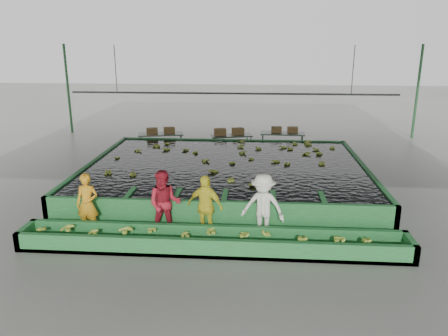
# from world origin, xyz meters

# --- Properties ---
(ground) EXTENTS (80.00, 80.00, 0.00)m
(ground) POSITION_xyz_m (0.00, 0.00, 0.00)
(ground) COLOR gray
(ground) RESTS_ON ground
(shed_roof) EXTENTS (20.00, 22.00, 0.04)m
(shed_roof) POSITION_xyz_m (0.00, 0.00, 5.00)
(shed_roof) COLOR gray
(shed_roof) RESTS_ON shed_posts
(shed_posts) EXTENTS (20.00, 22.00, 5.00)m
(shed_posts) POSITION_xyz_m (0.00, 0.00, 2.50)
(shed_posts) COLOR #296033
(shed_posts) RESTS_ON ground
(flotation_tank) EXTENTS (10.00, 8.00, 0.90)m
(flotation_tank) POSITION_xyz_m (0.00, 1.50, 0.45)
(flotation_tank) COLOR #287837
(flotation_tank) RESTS_ON ground
(tank_water) EXTENTS (9.70, 7.70, 0.00)m
(tank_water) POSITION_xyz_m (0.00, 1.50, 0.85)
(tank_water) COLOR black
(tank_water) RESTS_ON flotation_tank
(sorting_trough) EXTENTS (10.00, 1.00, 0.50)m
(sorting_trough) POSITION_xyz_m (0.00, -3.60, 0.25)
(sorting_trough) COLOR #287837
(sorting_trough) RESTS_ON ground
(cableway_rail) EXTENTS (0.08, 0.08, 14.00)m
(cableway_rail) POSITION_xyz_m (0.00, 5.00, 3.00)
(cableway_rail) COLOR #59605B
(cableway_rail) RESTS_ON shed_roof
(rail_hanger_left) EXTENTS (0.04, 0.04, 2.00)m
(rail_hanger_left) POSITION_xyz_m (-5.00, 5.00, 4.00)
(rail_hanger_left) COLOR #59605B
(rail_hanger_left) RESTS_ON shed_roof
(rail_hanger_right) EXTENTS (0.04, 0.04, 2.00)m
(rail_hanger_right) POSITION_xyz_m (5.00, 5.00, 4.00)
(rail_hanger_right) COLOR #59605B
(rail_hanger_right) RESTS_ON shed_roof
(worker_a) EXTENTS (0.65, 0.45, 1.72)m
(worker_a) POSITION_xyz_m (-3.53, -2.80, 0.86)
(worker_a) COLOR orange
(worker_a) RESTS_ON ground
(worker_b) EXTENTS (0.95, 0.76, 1.86)m
(worker_b) POSITION_xyz_m (-1.37, -2.80, 0.93)
(worker_b) COLOR red
(worker_b) RESTS_ON ground
(worker_c) EXTENTS (1.11, 0.74, 1.76)m
(worker_c) POSITION_xyz_m (-0.27, -2.80, 0.88)
(worker_c) COLOR #FFF036
(worker_c) RESTS_ON ground
(worker_d) EXTENTS (1.32, 0.98, 1.83)m
(worker_d) POSITION_xyz_m (1.29, -2.80, 0.92)
(worker_d) COLOR white
(worker_d) RESTS_ON ground
(packing_table_left) EXTENTS (2.23, 1.28, 0.95)m
(packing_table_left) POSITION_xyz_m (-3.43, 6.25, 0.48)
(packing_table_left) COLOR #59605B
(packing_table_left) RESTS_ON ground
(packing_table_mid) EXTENTS (2.03, 1.25, 0.86)m
(packing_table_mid) POSITION_xyz_m (-0.09, 6.53, 0.43)
(packing_table_mid) COLOR #59605B
(packing_table_mid) RESTS_ON ground
(packing_table_right) EXTENTS (2.11, 0.92, 0.95)m
(packing_table_right) POSITION_xyz_m (2.32, 6.85, 0.47)
(packing_table_right) COLOR #59605B
(packing_table_right) RESTS_ON ground
(box_stack_left) EXTENTS (1.36, 0.73, 0.28)m
(box_stack_left) POSITION_xyz_m (-3.42, 6.19, 0.95)
(box_stack_left) COLOR brown
(box_stack_left) RESTS_ON packing_table_left
(box_stack_mid) EXTENTS (1.47, 0.75, 0.30)m
(box_stack_mid) POSITION_xyz_m (-0.21, 6.58, 0.86)
(box_stack_mid) COLOR brown
(box_stack_mid) RESTS_ON packing_table_mid
(box_stack_right) EXTENTS (1.26, 0.37, 0.27)m
(box_stack_right) POSITION_xyz_m (2.42, 6.92, 0.95)
(box_stack_right) COLOR brown
(box_stack_right) RESTS_ON packing_table_right
(floating_bananas) EXTENTS (8.30, 5.66, 0.11)m
(floating_bananas) POSITION_xyz_m (0.00, 2.30, 0.85)
(floating_bananas) COLOR #A5BB39
(floating_bananas) RESTS_ON tank_water
(trough_bananas) EXTENTS (8.34, 0.56, 0.11)m
(trough_bananas) POSITION_xyz_m (0.00, -3.60, 0.40)
(trough_bananas) COLOR #A5BB39
(trough_bananas) RESTS_ON sorting_trough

